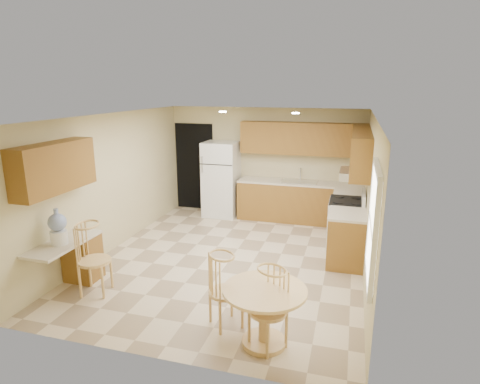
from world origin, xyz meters
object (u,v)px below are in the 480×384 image
(stove, at_px, (346,223))
(dining_table, at_px, (265,308))
(refrigerator, at_px, (221,179))
(chair_table_a, at_px, (224,286))
(chair_table_b, at_px, (267,306))
(water_crock, at_px, (58,228))
(chair_desk, at_px, (89,255))

(stove, relative_size, dining_table, 1.12)
(refrigerator, xyz_separation_m, stove, (2.88, -1.22, -0.40))
(stove, xyz_separation_m, dining_table, (-0.83, -3.34, 0.00))
(refrigerator, relative_size, dining_table, 1.78)
(refrigerator, xyz_separation_m, dining_table, (2.05, -4.56, -0.40))
(chair_table_a, bearing_deg, dining_table, 31.03)
(chair_table_a, relative_size, chair_table_b, 1.01)
(water_crock, bearing_deg, chair_table_a, -5.27)
(chair_table_a, bearing_deg, water_crock, -138.30)
(refrigerator, bearing_deg, chair_table_a, -71.22)
(dining_table, relative_size, water_crock, 1.84)
(stove, bearing_deg, refrigerator, 157.01)
(stove, bearing_deg, water_crock, -143.08)
(chair_desk, relative_size, water_crock, 2.00)
(chair_table_a, distance_m, water_crock, 2.59)
(stove, height_order, dining_table, stove)
(dining_table, xyz_separation_m, chair_table_b, (0.05, -0.13, 0.12))
(chair_table_a, bearing_deg, chair_desk, -140.29)
(chair_table_b, distance_m, water_crock, 3.22)
(stove, distance_m, chair_desk, 4.54)
(dining_table, xyz_separation_m, chair_desk, (-2.65, 0.42, 0.17))
(refrigerator, relative_size, stove, 1.59)
(dining_table, bearing_deg, water_crock, 172.78)
(chair_table_b, bearing_deg, stove, -68.96)
(refrigerator, distance_m, stove, 3.15)
(stove, xyz_separation_m, chair_table_b, (-0.78, -3.47, 0.12))
(dining_table, bearing_deg, chair_desk, 170.89)
(refrigerator, bearing_deg, stove, -22.99)
(stove, bearing_deg, chair_desk, -139.98)
(chair_desk, xyz_separation_m, water_crock, (-0.45, -0.03, 0.36))
(chair_table_a, bearing_deg, refrigerator, 155.75)
(stove, height_order, chair_table_a, stove)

